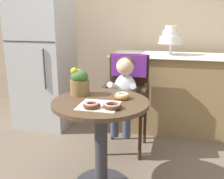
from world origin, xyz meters
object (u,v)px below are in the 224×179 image
(wicker_chair, at_px, (127,87))
(donut_side, at_px, (112,106))
(donut_mid, at_px, (92,105))
(cafe_table, at_px, (101,127))
(flower_vase, at_px, (80,81))
(tiered_cake_stand, at_px, (171,38))
(donut_front, at_px, (122,96))
(refrigerator, at_px, (43,57))
(seated_child, at_px, (124,87))

(wicker_chair, distance_m, donut_side, 0.90)
(wicker_chair, bearing_deg, donut_mid, -88.32)
(cafe_table, relative_size, flower_vase, 3.24)
(cafe_table, height_order, wicker_chair, wicker_chair)
(donut_side, xyz_separation_m, tiered_cake_stand, (0.32, 1.44, 0.36))
(flower_vase, bearing_deg, cafe_table, -29.06)
(flower_vase, height_order, tiered_cake_stand, tiered_cake_stand)
(donut_front, height_order, refrigerator, refrigerator)
(cafe_table, xyz_separation_m, donut_side, (0.13, -0.14, 0.23))
(wicker_chair, relative_size, seated_child, 1.31)
(wicker_chair, distance_m, refrigerator, 1.18)
(cafe_table, bearing_deg, flower_vase, 150.94)
(donut_front, distance_m, refrigerator, 1.57)
(wicker_chair, xyz_separation_m, donut_side, (0.07, -0.89, 0.10))
(flower_vase, xyz_separation_m, tiered_cake_stand, (0.65, 1.19, 0.27))
(cafe_table, height_order, tiered_cake_stand, tiered_cake_stand)
(seated_child, xyz_separation_m, tiered_cake_stand, (0.39, 0.71, 0.42))
(donut_side, bearing_deg, seated_child, 95.19)
(wicker_chair, height_order, donut_mid, wicker_chair)
(donut_mid, distance_m, refrigerator, 1.64)
(cafe_table, bearing_deg, donut_side, -48.21)
(donut_side, distance_m, refrigerator, 1.71)
(refrigerator, bearing_deg, tiered_cake_stand, 7.62)
(cafe_table, relative_size, donut_front, 6.07)
(flower_vase, bearing_deg, refrigerator, 130.62)
(donut_side, height_order, tiered_cake_stand, tiered_cake_stand)
(donut_side, xyz_separation_m, refrigerator, (-1.18, 1.24, 0.11))
(cafe_table, relative_size, donut_side, 5.59)
(wicker_chair, bearing_deg, cafe_table, -88.51)
(donut_mid, xyz_separation_m, donut_side, (0.14, 0.03, -0.00))
(donut_side, bearing_deg, donut_front, 85.52)
(wicker_chair, xyz_separation_m, donut_front, (0.08, -0.66, 0.10))
(donut_mid, xyz_separation_m, flower_vase, (-0.19, 0.28, 0.09))
(donut_front, bearing_deg, flower_vase, 176.47)
(flower_vase, bearing_deg, donut_side, -37.65)
(cafe_table, relative_size, tiered_cake_stand, 2.20)
(cafe_table, relative_size, donut_mid, 6.03)
(cafe_table, height_order, seated_child, seated_child)
(donut_side, distance_m, tiered_cake_stand, 1.52)
(donut_mid, relative_size, tiered_cake_stand, 0.37)
(flower_vase, xyz_separation_m, refrigerator, (-0.85, 0.99, 0.02))
(seated_child, xyz_separation_m, donut_mid, (-0.07, -0.76, 0.06))
(flower_vase, distance_m, refrigerator, 1.30)
(donut_front, xyz_separation_m, refrigerator, (-1.19, 1.01, 0.11))
(flower_vase, height_order, refrigerator, refrigerator)
(donut_front, relative_size, tiered_cake_stand, 0.36)
(cafe_table, bearing_deg, refrigerator, 133.67)
(donut_side, bearing_deg, flower_vase, 142.35)
(wicker_chair, distance_m, tiered_cake_stand, 0.81)
(tiered_cake_stand, relative_size, refrigerator, 0.19)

